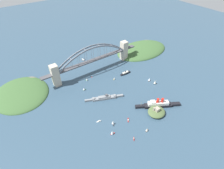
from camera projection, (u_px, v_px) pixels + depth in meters
name	position (u px, v px, depth m)	size (l,w,h in m)	color
ground_plane	(94.00, 71.00, 443.30)	(1400.00, 1400.00, 0.00)	#334C60
harbor_arch_bridge	(93.00, 61.00, 425.04)	(253.46, 15.41, 67.21)	#BCB29E
headland_west_shore	(142.00, 50.00, 524.84)	(162.27, 104.50, 24.03)	#3D6033
headland_east_shore	(22.00, 93.00, 378.55)	(112.02, 121.94, 19.88)	#3D6033
ocean_liner	(158.00, 104.00, 345.92)	(80.70, 50.97, 20.47)	black
naval_cruiser	(104.00, 98.00, 363.86)	(75.02, 35.86, 17.14)	gray
harbor_ferry_steamer	(125.00, 73.00, 431.19)	(28.17, 6.21, 8.16)	black
fort_island_mid_harbor	(156.00, 112.00, 332.34)	(33.81, 30.47, 15.68)	#4C6038
seaplane_taxiing_near_bridge	(83.00, 60.00, 478.57)	(8.27, 12.04, 4.97)	#B7B7B2
small_boat_0	(134.00, 139.00, 292.62)	(5.25, 6.31, 1.98)	#B2231E
small_boat_1	(155.00, 82.00, 400.14)	(9.14, 6.79, 10.47)	black
small_boat_2	(149.00, 79.00, 409.24)	(8.80, 6.89, 8.92)	brown
small_boat_3	(128.00, 120.00, 322.38)	(6.97, 8.71, 2.21)	#B2231E
small_boat_4	(84.00, 89.00, 384.72)	(7.96, 4.60, 7.18)	#2D6B3D
small_boat_5	(87.00, 79.00, 410.70)	(6.44, 5.91, 6.86)	#2D6B3D
small_boat_6	(112.00, 133.00, 297.64)	(8.22, 4.93, 9.25)	#B2231E
small_boat_7	(99.00, 121.00, 320.11)	(9.29, 3.12, 2.37)	silver
small_boat_8	(114.00, 78.00, 413.72)	(6.17, 4.41, 6.85)	gold
small_boat_9	(113.00, 122.00, 313.46)	(5.96, 8.05, 9.71)	black
small_boat_10	(147.00, 130.00, 302.76)	(6.77, 4.55, 7.60)	brown
channel_marker_buoy	(92.00, 77.00, 421.45)	(2.20, 2.20, 2.75)	red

